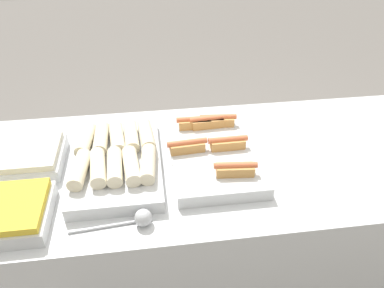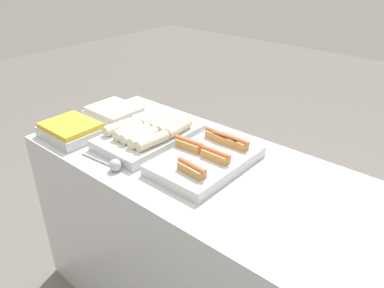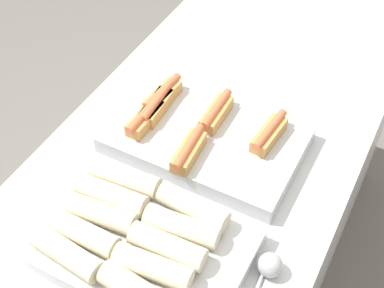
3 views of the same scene
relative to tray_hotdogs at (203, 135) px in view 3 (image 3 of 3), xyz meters
name	(u,v)px [view 3 (image 3 of 3)]	position (x,y,z in m)	size (l,w,h in m)	color
counter	(211,230)	(0.05, -0.01, -0.51)	(1.88, 0.77, 0.95)	silver
tray_hotdogs	(203,135)	(0.00, 0.00, 0.00)	(0.33, 0.49, 0.10)	silver
tray_wraps	(133,238)	(-0.36, -0.01, 0.01)	(0.32, 0.51, 0.10)	silver
serving_spoon_near	(267,271)	(-0.29, -0.30, -0.01)	(0.26, 0.06, 0.06)	#B2B5BA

